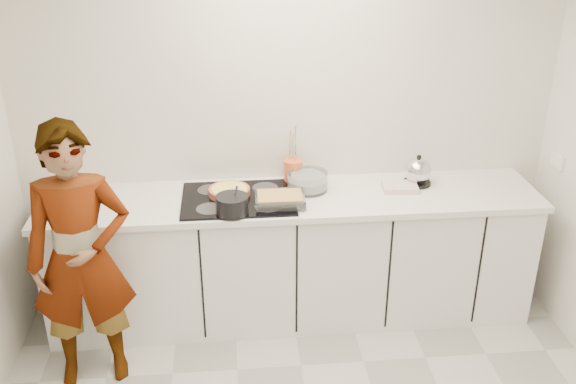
{
  "coord_description": "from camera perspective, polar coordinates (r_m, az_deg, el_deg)",
  "views": [
    {
      "loc": [
        -0.38,
        -2.45,
        2.7
      ],
      "look_at": [
        -0.05,
        1.05,
        1.05
      ],
      "focal_mm": 40.0,
      "sensor_mm": 36.0,
      "label": 1
    }
  ],
  "objects": [
    {
      "name": "saucepan",
      "position": [
        3.91,
        -4.98,
        -1.1
      ],
      "size": [
        0.24,
        0.24,
        0.19
      ],
      "color": "black",
      "rests_on": "hob"
    },
    {
      "name": "kettle",
      "position": [
        4.38,
        11.45,
        1.77
      ],
      "size": [
        0.22,
        0.22,
        0.21
      ],
      "color": "black",
      "rests_on": "countertop"
    },
    {
      "name": "cook",
      "position": [
        3.84,
        -17.93,
        -5.69
      ],
      "size": [
        0.64,
        0.46,
        1.63
      ],
      "primitive_type": "imported",
      "rotation": [
        0.0,
        0.0,
        0.13
      ],
      "color": "white",
      "rests_on": "floor"
    },
    {
      "name": "base_cabinets",
      "position": [
        4.38,
        0.37,
        -5.99
      ],
      "size": [
        3.2,
        0.58,
        0.87
      ],
      "primitive_type": "cube",
      "color": "white",
      "rests_on": "floor"
    },
    {
      "name": "mixing_bowl",
      "position": [
        4.23,
        1.75,
        0.92
      ],
      "size": [
        0.31,
        0.31,
        0.12
      ],
      "color": "silver",
      "rests_on": "countertop"
    },
    {
      "name": "baking_dish",
      "position": [
        4.01,
        -0.74,
        -0.59
      ],
      "size": [
        0.31,
        0.23,
        0.06
      ],
      "color": "silver",
      "rests_on": "hob"
    },
    {
      "name": "tart_dish",
      "position": [
        4.15,
        -5.24,
        0.09
      ],
      "size": [
        0.27,
        0.27,
        0.04
      ],
      "color": "#AE563B",
      "rests_on": "hob"
    },
    {
      "name": "wall_back",
      "position": [
        4.3,
        -0.02,
        6.15
      ],
      "size": [
        3.6,
        0.0,
        2.6
      ],
      "primitive_type": "cube",
      "color": "silver",
      "rests_on": "ground"
    },
    {
      "name": "countertop",
      "position": [
        4.16,
        0.39,
        -0.63
      ],
      "size": [
        3.24,
        0.64,
        0.04
      ],
      "primitive_type": "cube",
      "color": "white",
      "rests_on": "base_cabinets"
    },
    {
      "name": "utensil_crock",
      "position": [
        4.33,
        0.48,
        1.87
      ],
      "size": [
        0.15,
        0.15,
        0.16
      ],
      "primitive_type": "cylinder",
      "rotation": [
        0.0,
        0.0,
        -0.2
      ],
      "color": "orange",
      "rests_on": "countertop"
    },
    {
      "name": "tea_towel",
      "position": [
        4.3,
        9.91,
        0.44
      ],
      "size": [
        0.24,
        0.18,
        0.04
      ],
      "primitive_type": "cube",
      "rotation": [
        0.0,
        0.0,
        -0.09
      ],
      "color": "white",
      "rests_on": "countertop"
    },
    {
      "name": "hob",
      "position": [
        4.12,
        -4.43,
        -0.61
      ],
      "size": [
        0.72,
        0.54,
        0.01
      ],
      "primitive_type": "cube",
      "color": "black",
      "rests_on": "countertop"
    }
  ]
}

